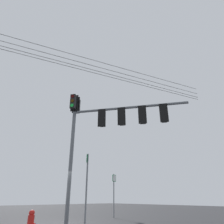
{
  "coord_description": "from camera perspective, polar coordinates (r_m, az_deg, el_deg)",
  "views": [
    {
      "loc": [
        -10.8,
        5.94,
        1.2
      ],
      "look_at": [
        -2.76,
        -1.24,
        5.73
      ],
      "focal_mm": 32.84,
      "sensor_mm": 36.0,
      "label": 1
    }
  ],
  "objects": [
    {
      "name": "route_sign_secondary",
      "position": [
        14.92,
        0.55,
        -20.86
      ],
      "size": [
        0.12,
        0.36,
        2.74
      ],
      "color": "slate",
      "rests_on": "ground"
    },
    {
      "name": "fire_hydrant",
      "position": [
        8.61,
        -21.73,
        -26.72
      ],
      "size": [
        0.3,
        0.24,
        0.81
      ],
      "color": "red",
      "rests_on": "ground"
    },
    {
      "name": "signal_mast_assembly",
      "position": [
        11.57,
        -2.33,
        -2.99
      ],
      "size": [
        5.67,
        4.3,
        6.99
      ],
      "color": "slate",
      "rests_on": "ground"
    },
    {
      "name": "ground_plane",
      "position": [
        12.39,
        -14.58,
        -27.73
      ],
      "size": [
        60.0,
        60.0,
        0.0
      ],
      "primitive_type": "plane",
      "color": "#2D2D30"
    },
    {
      "name": "overhead_wire_span",
      "position": [
        14.33,
        -5.91,
        12.5
      ],
      "size": [
        5.8,
        18.28,
        1.28
      ],
      "color": "black"
    },
    {
      "name": "route_sign_primary",
      "position": [
        9.34,
        -7.13,
        -19.02
      ],
      "size": [
        0.29,
        0.21,
        3.04
      ],
      "color": "slate",
      "rests_on": "ground"
    }
  ]
}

